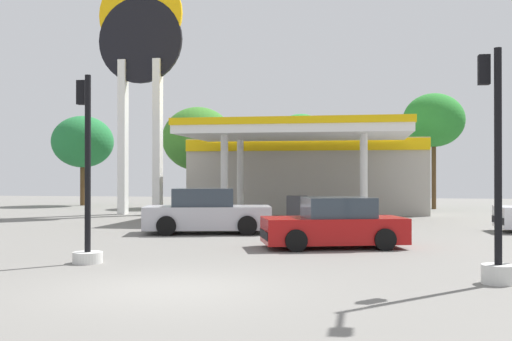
# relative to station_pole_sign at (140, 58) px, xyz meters

# --- Properties ---
(ground_plane) EXTENTS (90.00, 90.00, 0.00)m
(ground_plane) POSITION_rel_station_pole_sign_xyz_m (7.87, -19.97, -8.07)
(ground_plane) COLOR slate
(ground_plane) RESTS_ON ground
(gas_station) EXTENTS (12.44, 12.39, 4.41)m
(gas_station) POSITION_rel_station_pole_sign_xyz_m (8.41, 2.81, -5.82)
(gas_station) COLOR #ADA89E
(gas_station) RESTS_ON ground
(station_pole_sign) EXTENTS (4.46, 0.56, 12.59)m
(station_pole_sign) POSITION_rel_station_pole_sign_xyz_m (0.00, 0.00, 0.00)
(station_pole_sign) COLOR white
(station_pole_sign) RESTS_ON ground
(car_0) EXTENTS (4.25, 2.72, 1.42)m
(car_0) POSITION_rel_station_pole_sign_xyz_m (10.55, -13.12, -7.43)
(car_0) COLOR black
(car_0) RESTS_ON ground
(car_2) EXTENTS (4.69, 2.73, 1.58)m
(car_2) POSITION_rel_station_pole_sign_xyz_m (5.95, -9.47, -7.36)
(car_2) COLOR black
(car_2) RESTS_ON ground
(traffic_signal_0) EXTENTS (0.64, 0.67, 4.45)m
(traffic_signal_0) POSITION_rel_station_pole_sign_xyz_m (13.83, -18.40, -6.67)
(traffic_signal_0) COLOR silver
(traffic_signal_0) RESTS_ON ground
(traffic_signal_1) EXTENTS (0.69, 0.70, 4.37)m
(traffic_signal_1) POSITION_rel_station_pole_sign_xyz_m (5.01, -17.12, -6.64)
(traffic_signal_1) COLOR silver
(traffic_signal_1) RESTS_ON ground
(tree_0) EXTENTS (4.08, 4.08, 5.97)m
(tree_0) POSITION_rel_station_pole_sign_xyz_m (-7.09, 8.30, -3.83)
(tree_0) COLOR brown
(tree_0) RESTS_ON ground
(tree_1) EXTENTS (4.46, 4.46, 6.29)m
(tree_1) POSITION_rel_station_pole_sign_xyz_m (1.16, 7.12, -3.79)
(tree_1) COLOR brown
(tree_1) RESTS_ON ground
(tree_2) EXTENTS (3.67, 3.67, 5.62)m
(tree_2) POSITION_rel_station_pole_sign_xyz_m (7.76, 5.82, -4.20)
(tree_2) COLOR brown
(tree_2) RESTS_ON ground
(tree_3) EXTENTS (3.64, 3.64, 6.90)m
(tree_3) POSITION_rel_station_pole_sign_xyz_m (15.52, 7.68, -2.78)
(tree_3) COLOR brown
(tree_3) RESTS_ON ground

